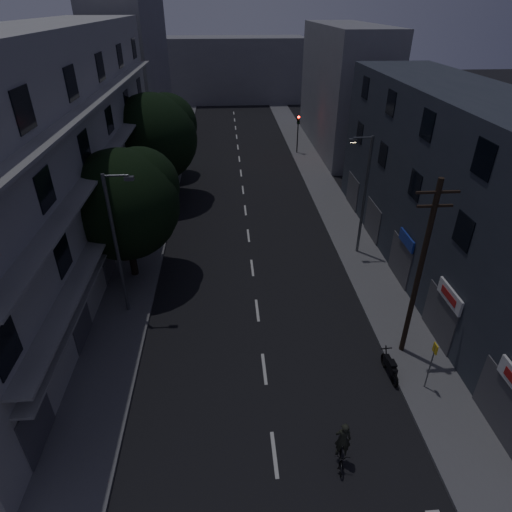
{
  "coord_description": "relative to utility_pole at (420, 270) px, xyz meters",
  "views": [
    {
      "loc": [
        -1.45,
        -8.17,
        15.13
      ],
      "look_at": [
        0.0,
        12.0,
        3.0
      ],
      "focal_mm": 30.0,
      "sensor_mm": 36.0,
      "label": 1
    }
  ],
  "objects": [
    {
      "name": "ground",
      "position": [
        -6.95,
        17.8,
        -4.87
      ],
      "size": [
        160.0,
        160.0,
        0.0
      ],
      "primitive_type": "plane",
      "color": "black",
      "rests_on": "ground"
    },
    {
      "name": "sidewalk_left",
      "position": [
        -14.45,
        17.8,
        -4.79
      ],
      "size": [
        3.0,
        90.0,
        0.15
      ],
      "primitive_type": "cube",
      "color": "#565659",
      "rests_on": "ground"
    },
    {
      "name": "sidewalk_right",
      "position": [
        0.55,
        17.8,
        -4.79
      ],
      "size": [
        3.0,
        90.0,
        0.15
      ],
      "primitive_type": "cube",
      "color": "#565659",
      "rests_on": "ground"
    },
    {
      "name": "lane_markings",
      "position": [
        -6.95,
        24.05,
        -4.86
      ],
      "size": [
        0.15,
        60.5,
        0.01
      ],
      "color": "beige",
      "rests_on": "ground"
    },
    {
      "name": "building_left",
      "position": [
        -18.93,
        10.8,
        2.13
      ],
      "size": [
        7.0,
        36.0,
        14.0
      ],
      "color": "#9D9D98",
      "rests_on": "ground"
    },
    {
      "name": "building_right",
      "position": [
        5.04,
        6.8,
        0.63
      ],
      "size": [
        6.19,
        28.0,
        11.0
      ],
      "color": "#2A2F39",
      "rests_on": "ground"
    },
    {
      "name": "building_far_left",
      "position": [
        -18.95,
        40.8,
        3.13
      ],
      "size": [
        6.0,
        20.0,
        16.0
      ],
      "primitive_type": "cube",
      "color": "slate",
      "rests_on": "ground"
    },
    {
      "name": "building_far_right",
      "position": [
        5.05,
        34.8,
        1.63
      ],
      "size": [
        6.0,
        20.0,
        13.0
      ],
      "primitive_type": "cube",
      "color": "slate",
      "rests_on": "ground"
    },
    {
      "name": "building_far_end",
      "position": [
        -6.95,
        62.8,
        0.13
      ],
      "size": [
        24.0,
        8.0,
        10.0
      ],
      "primitive_type": "cube",
      "color": "slate",
      "rests_on": "ground"
    },
    {
      "name": "tree_near",
      "position": [
        -14.39,
        7.99,
        0.31
      ],
      "size": [
        6.51,
        6.51,
        8.03
      ],
      "color": "black",
      "rests_on": "sidewalk_left"
    },
    {
      "name": "tree_mid",
      "position": [
        -14.22,
        20.25,
        0.79
      ],
      "size": [
        7.16,
        7.16,
        8.81
      ],
      "color": "black",
      "rests_on": "sidewalk_left"
    },
    {
      "name": "tree_far",
      "position": [
        -14.35,
        26.21,
        -0.8
      ],
      "size": [
        5.06,
        5.06,
        6.26
      ],
      "color": "black",
      "rests_on": "sidewalk_left"
    },
    {
      "name": "traffic_signal_far_right",
      "position": [
        -0.3,
        32.23,
        -1.77
      ],
      "size": [
        0.28,
        0.37,
        4.1
      ],
      "color": "black",
      "rests_on": "sidewalk_right"
    },
    {
      "name": "traffic_signal_far_left",
      "position": [
        -13.62,
        32.81,
        -1.77
      ],
      "size": [
        0.28,
        0.37,
        4.1
      ],
      "color": "black",
      "rests_on": "sidewalk_left"
    },
    {
      "name": "street_lamp_left_near",
      "position": [
        -14.1,
        4.22,
        -0.27
      ],
      "size": [
        1.51,
        0.25,
        8.0
      ],
      "color": "#55575D",
      "rests_on": "sidewalk_left"
    },
    {
      "name": "street_lamp_right",
      "position": [
        0.33,
        9.73,
        -0.27
      ],
      "size": [
        1.51,
        0.25,
        8.0
      ],
      "color": "#525659",
      "rests_on": "sidewalk_right"
    },
    {
      "name": "street_lamp_left_far",
      "position": [
        -14.17,
        21.51,
        -0.27
      ],
      "size": [
        1.51,
        0.25,
        8.0
      ],
      "color": "slate",
      "rests_on": "sidewalk_left"
    },
    {
      "name": "utility_pole",
      "position": [
        0.0,
        0.0,
        0.0
      ],
      "size": [
        1.8,
        0.24,
        9.0
      ],
      "color": "black",
      "rests_on": "sidewalk_right"
    },
    {
      "name": "bus_stop_sign",
      "position": [
        0.16,
        -2.44,
        -2.98
      ],
      "size": [
        0.06,
        0.35,
        2.52
      ],
      "color": "#595B60",
      "rests_on": "sidewalk_right"
    },
    {
      "name": "motorcycle",
      "position": [
        -1.15,
        -1.47,
        -4.39
      ],
      "size": [
        0.55,
        1.89,
        1.21
      ],
      "rotation": [
        0.0,
        0.0,
        0.06
      ],
      "color": "black",
      "rests_on": "ground"
    },
    {
      "name": "cyclist",
      "position": [
        -4.48,
        -5.61,
        -4.17
      ],
      "size": [
        0.87,
        1.71,
        2.07
      ],
      "rotation": [
        0.0,
        0.0,
        -0.19
      ],
      "color": "black",
      "rests_on": "ground"
    }
  ]
}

